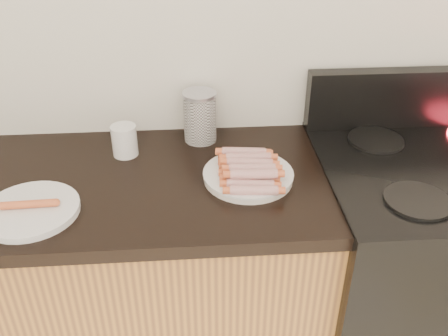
{
  "coord_description": "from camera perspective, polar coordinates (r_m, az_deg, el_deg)",
  "views": [
    {
      "loc": [
        0.01,
        0.45,
        1.7
      ],
      "look_at": [
        0.1,
        1.62,
        0.97
      ],
      "focal_mm": 40.0,
      "sensor_mm": 36.0,
      "label": 1
    }
  ],
  "objects": [
    {
      "name": "wall_back",
      "position": [
        1.6,
        -4.64,
        17.34
      ],
      "size": [
        4.0,
        0.04,
        2.6
      ],
      "primitive_type": "cube",
      "color": "silver",
      "rests_on": "ground"
    },
    {
      "name": "stove_panel",
      "position": [
        1.83,
        21.3,
        7.51
      ],
      "size": [
        0.76,
        0.06,
        0.2
      ],
      "primitive_type": "cube",
      "color": "black",
      "rests_on": "stove"
    },
    {
      "name": "burner_far_left",
      "position": [
        1.7,
        16.96,
        3.08
      ],
      "size": [
        0.18,
        0.18,
        0.01
      ],
      "primitive_type": "cylinder",
      "color": "black",
      "rests_on": "stove"
    },
    {
      "name": "main_plate",
      "position": [
        1.46,
        2.78,
        -0.98
      ],
      "size": [
        0.26,
        0.26,
        0.02
      ],
      "primitive_type": "cylinder",
      "rotation": [
        0.0,
        0.0,
        -0.02
      ],
      "color": "silver",
      "rests_on": "counter_slab"
    },
    {
      "name": "mug",
      "position": [
        1.59,
        -11.3,
        3.1
      ],
      "size": [
        0.09,
        0.09,
        0.1
      ],
      "primitive_type": "cylinder",
      "rotation": [
        0.0,
        0.0,
        0.17
      ],
      "color": "silver",
      "rests_on": "counter_slab"
    },
    {
      "name": "side_plate",
      "position": [
        1.41,
        -21.25,
        -4.52
      ],
      "size": [
        0.27,
        0.27,
        0.02
      ],
      "primitive_type": "cylinder",
      "rotation": [
        0.0,
        0.0,
        -0.07
      ],
      "color": "white",
      "rests_on": "counter_slab"
    },
    {
      "name": "hotdog_pile",
      "position": [
        1.44,
        2.81,
        0.09
      ],
      "size": [
        0.13,
        0.26,
        0.05
      ],
      "rotation": [
        0.0,
        0.0,
        -0.13
      ],
      "color": "brown",
      "rests_on": "main_plate"
    },
    {
      "name": "stove",
      "position": [
        1.9,
        21.33,
        -11.57
      ],
      "size": [
        0.76,
        0.65,
        0.91
      ],
      "color": "black",
      "rests_on": "floor"
    },
    {
      "name": "burner_near_left",
      "position": [
        1.44,
        21.26,
        -3.48
      ],
      "size": [
        0.18,
        0.18,
        0.01
      ],
      "primitive_type": "cylinder",
      "color": "black",
      "rests_on": "stove"
    },
    {
      "name": "plain_sausages",
      "position": [
        1.4,
        -21.4,
        -3.87
      ],
      "size": [
        0.14,
        0.03,
        0.02
      ],
      "rotation": [
        0.0,
        0.0,
        0.04
      ],
      "color": "#BE672F",
      "rests_on": "side_plate"
    },
    {
      "name": "canister",
      "position": [
        1.63,
        -2.77,
        5.89
      ],
      "size": [
        0.11,
        0.11,
        0.17
      ],
      "rotation": [
        0.0,
        0.0,
        -0.4
      ],
      "color": "silver",
      "rests_on": "counter_slab"
    }
  ]
}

